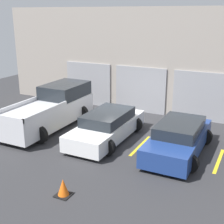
{
  "coord_description": "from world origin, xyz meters",
  "views": [
    {
      "loc": [
        5.81,
        -12.59,
        5.27
      ],
      "look_at": [
        0.0,
        -0.91,
        1.1
      ],
      "focal_mm": 50.0,
      "sensor_mm": 36.0,
      "label": 1
    }
  ],
  "objects_px": {
    "pickup_truck": "(52,109)",
    "sedan_white": "(107,126)",
    "traffic_cone": "(63,188)",
    "sedan_side": "(179,138)"
  },
  "relations": [
    {
      "from": "pickup_truck",
      "to": "sedan_side",
      "type": "relative_size",
      "value": 1.23
    },
    {
      "from": "sedan_side",
      "to": "traffic_cone",
      "type": "distance_m",
      "value": 5.07
    },
    {
      "from": "traffic_cone",
      "to": "sedan_side",
      "type": "bearing_deg",
      "value": 63.14
    },
    {
      "from": "sedan_white",
      "to": "traffic_cone",
      "type": "xyz_separation_m",
      "value": [
        0.85,
        -4.52,
        -0.33
      ]
    },
    {
      "from": "pickup_truck",
      "to": "sedan_white",
      "type": "distance_m",
      "value": 3.16
    },
    {
      "from": "sedan_white",
      "to": "sedan_side",
      "type": "bearing_deg",
      "value": -0.07
    },
    {
      "from": "sedan_white",
      "to": "sedan_side",
      "type": "height_order",
      "value": "sedan_side"
    },
    {
      "from": "pickup_truck",
      "to": "traffic_cone",
      "type": "relative_size",
      "value": 9.72
    },
    {
      "from": "sedan_side",
      "to": "traffic_cone",
      "type": "bearing_deg",
      "value": -116.86
    },
    {
      "from": "pickup_truck",
      "to": "sedan_white",
      "type": "bearing_deg",
      "value": -4.78
    }
  ]
}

